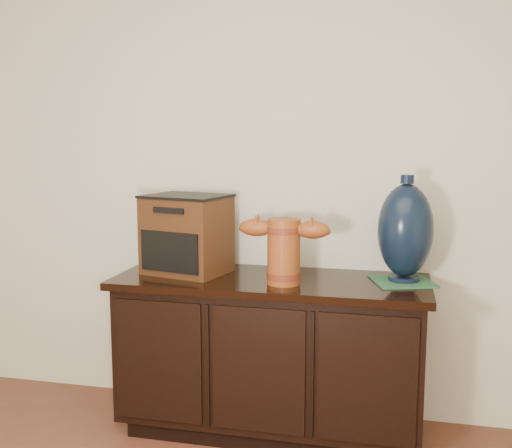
% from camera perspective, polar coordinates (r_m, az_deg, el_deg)
% --- Properties ---
extents(sideboard, '(1.46, 0.56, 0.75)m').
position_cam_1_polar(sideboard, '(2.92, 1.37, -12.21)').
color(sideboard, black).
rests_on(sideboard, ground).
extents(terracotta_vessel, '(0.41, 0.16, 0.29)m').
position_cam_1_polar(terracotta_vessel, '(2.67, 2.66, -2.24)').
color(terracotta_vessel, '#99481B').
rests_on(terracotta_vessel, sideboard).
extents(tv_radio, '(0.44, 0.39, 0.38)m').
position_cam_1_polar(tv_radio, '(2.91, -6.60, -0.96)').
color(tv_radio, '#402210').
rests_on(tv_radio, sideboard).
extents(green_mat, '(0.32, 0.32, 0.01)m').
position_cam_1_polar(green_mat, '(2.81, 13.78, -5.31)').
color(green_mat, '#2B5F36').
rests_on(green_mat, sideboard).
extents(lamp_base, '(0.31, 0.31, 0.48)m').
position_cam_1_polar(lamp_base, '(2.77, 14.04, -0.64)').
color(lamp_base, black).
rests_on(lamp_base, green_mat).
extents(spray_can, '(0.07, 0.07, 0.20)m').
position_cam_1_polar(spray_can, '(2.85, 1.91, -2.94)').
color(spray_can, '#540E19').
rests_on(spray_can, sideboard).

